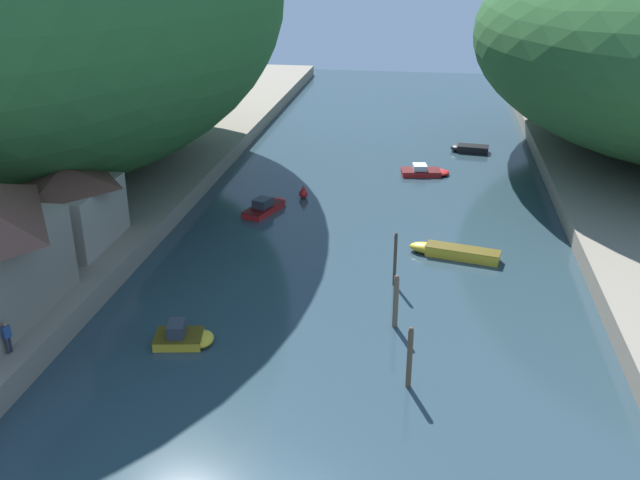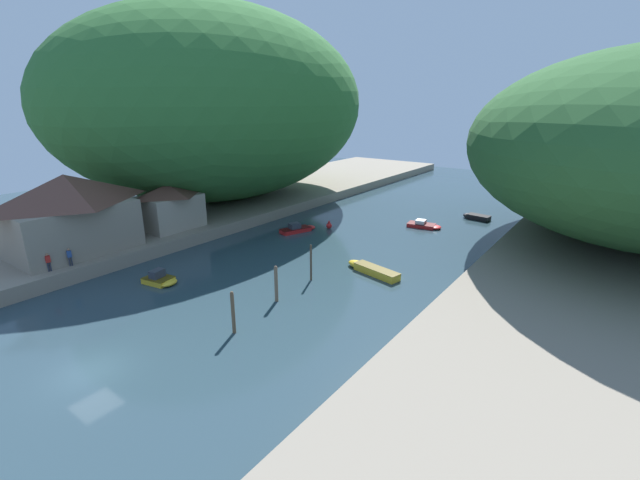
% 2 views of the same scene
% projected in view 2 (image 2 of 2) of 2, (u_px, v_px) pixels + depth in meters
% --- Properties ---
extents(water_surface, '(130.00, 130.00, 0.00)m').
position_uv_depth(water_surface, '(351.00, 245.00, 49.29)').
color(water_surface, '#283D47').
rests_on(water_surface, ground).
extents(left_bank, '(22.00, 120.00, 1.40)m').
position_uv_depth(left_bank, '(207.00, 208.00, 63.28)').
color(left_bank, gray).
rests_on(left_bank, ground).
extents(right_bank, '(22.00, 120.00, 1.40)m').
position_uv_depth(right_bank, '(613.00, 296.00, 34.86)').
color(right_bank, gray).
rests_on(right_bank, ground).
extents(hillside_left, '(36.39, 50.95, 27.71)m').
position_uv_depth(hillside_left, '(221.00, 105.00, 63.33)').
color(hillside_left, '#2D662D').
rests_on(hillside_left, left_bank).
extents(waterfront_building, '(7.58, 11.86, 7.78)m').
position_uv_depth(waterfront_building, '(70.00, 212.00, 41.85)').
color(waterfront_building, gray).
rests_on(waterfront_building, left_bank).
extents(boathouse_shed, '(5.52, 7.10, 5.25)m').
position_uv_depth(boathouse_shed, '(169.00, 205.00, 50.32)').
color(boathouse_shed, gray).
rests_on(boathouse_shed, left_bank).
extents(boat_far_right_bank, '(3.04, 5.13, 1.19)m').
position_uv_depth(boat_far_right_bank, '(299.00, 229.00, 54.31)').
color(boat_far_right_bank, red).
rests_on(boat_far_right_bank, water_surface).
extents(boat_cabin_cruiser, '(4.58, 2.51, 0.96)m').
position_uv_depth(boat_cabin_cruiser, '(425.00, 225.00, 56.09)').
color(boat_cabin_cruiser, red).
rests_on(boat_cabin_cruiser, water_surface).
extents(boat_mid_channel, '(3.37, 2.31, 1.24)m').
position_uv_depth(boat_mid_channel, '(161.00, 279.00, 38.86)').
color(boat_mid_channel, gold).
rests_on(boat_mid_channel, water_surface).
extents(boat_white_cruiser, '(6.24, 2.56, 0.73)m').
position_uv_depth(boat_white_cruiser, '(371.00, 269.00, 41.26)').
color(boat_white_cruiser, gold).
rests_on(boat_white_cruiser, water_surface).
extents(boat_moored_right, '(3.90, 1.94, 0.68)m').
position_uv_depth(boat_moored_right, '(475.00, 217.00, 60.00)').
color(boat_moored_right, black).
rests_on(boat_moored_right, water_surface).
extents(mooring_post_nearest, '(0.26, 0.26, 3.26)m').
position_uv_depth(mooring_post_nearest, '(233.00, 312.00, 30.16)').
color(mooring_post_nearest, brown).
rests_on(mooring_post_nearest, water_surface).
extents(mooring_post_second, '(0.29, 0.29, 3.15)m').
position_uv_depth(mooring_post_second, '(276.00, 283.00, 35.04)').
color(mooring_post_second, brown).
rests_on(mooring_post_second, water_surface).
extents(mooring_post_middle, '(0.20, 0.20, 3.49)m').
position_uv_depth(mooring_post_middle, '(311.00, 262.00, 39.13)').
color(mooring_post_middle, '#4C3D2D').
rests_on(mooring_post_middle, water_surface).
extents(channel_buoy_near, '(0.75, 0.75, 1.12)m').
position_uv_depth(channel_buoy_near, '(329.00, 225.00, 55.55)').
color(channel_buoy_near, red).
rests_on(channel_buoy_near, water_surface).
extents(person_on_quay, '(0.26, 0.40, 1.69)m').
position_uv_depth(person_on_quay, '(48.00, 261.00, 37.73)').
color(person_on_quay, '#282D3D').
rests_on(person_on_quay, left_bank).
extents(person_by_boathouse, '(0.33, 0.43, 1.69)m').
position_uv_depth(person_by_boathouse, '(70.00, 256.00, 38.99)').
color(person_by_boathouse, '#282D3D').
rests_on(person_by_boathouse, left_bank).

